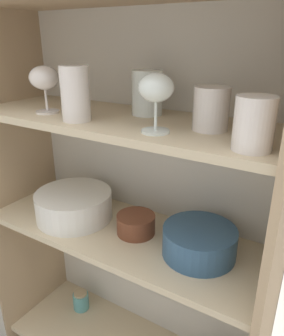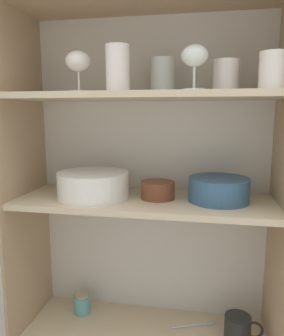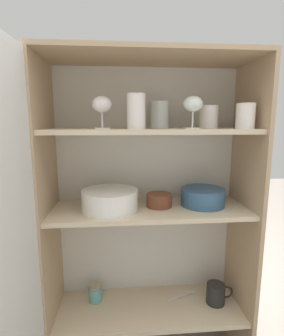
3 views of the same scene
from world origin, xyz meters
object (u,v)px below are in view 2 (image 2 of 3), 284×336
at_px(mixing_bowl_large, 219,189).
at_px(coffee_mug_primary, 238,329).
at_px(serving_bowl_small, 158,189).
at_px(storage_jar, 82,304).
at_px(plate_stack_white, 93,185).

xyz_separation_m(mixing_bowl_large, coffee_mug_primary, (0.08, -0.01, -0.50)).
bearing_deg(serving_bowl_small, storage_jar, 170.55).
bearing_deg(storage_jar, mixing_bowl_large, -5.74).
height_order(serving_bowl_small, storage_jar, serving_bowl_small).
relative_size(plate_stack_white, coffee_mug_primary, 1.86).
xyz_separation_m(coffee_mug_primary, storage_jar, (-0.60, 0.06, -0.01)).
relative_size(coffee_mug_primary, storage_jar, 1.66).
relative_size(plate_stack_white, mixing_bowl_large, 1.24).
bearing_deg(plate_stack_white, coffee_mug_primary, 1.62).
height_order(plate_stack_white, serving_bowl_small, plate_stack_white).
relative_size(mixing_bowl_large, serving_bowl_small, 1.70).
bearing_deg(mixing_bowl_large, plate_stack_white, -176.28).
distance_m(mixing_bowl_large, serving_bowl_small, 0.20).
bearing_deg(storage_jar, serving_bowl_small, -9.45).
relative_size(plate_stack_white, serving_bowl_small, 2.10).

